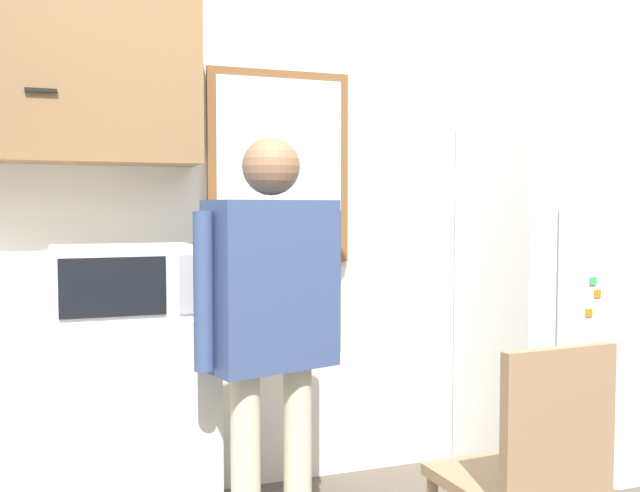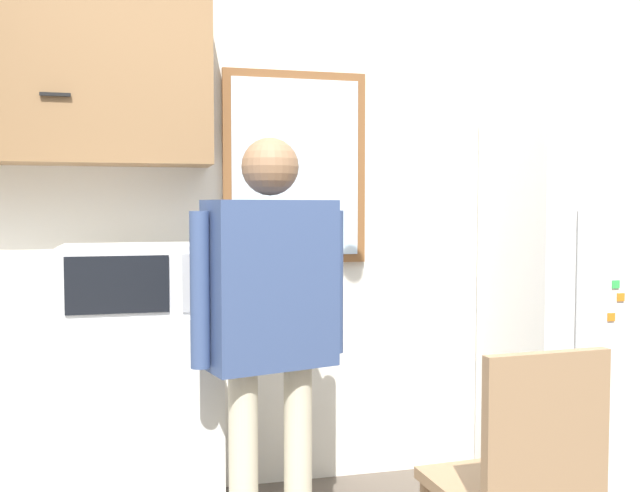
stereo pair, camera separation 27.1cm
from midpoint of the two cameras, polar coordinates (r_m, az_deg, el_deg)
The scene contains 6 objects.
back_wall at distance 3.46m, azimuth -3.03°, elevation 2.88°, with size 6.00×0.06×2.70m.
microwave at distance 2.96m, azimuth -12.35°, elevation -2.64°, with size 0.55×0.39×0.28m.
person at distance 2.69m, azimuth -1.10°, elevation -4.86°, with size 0.61×0.33×1.63m.
refrigerator at distance 3.77m, azimuth 21.40°, elevation -4.15°, with size 0.69×0.68×1.80m.
chair at distance 2.46m, azimuth 19.10°, elevation -17.10°, with size 0.48×0.48×0.94m.
window at distance 3.47m, azimuth 0.24°, elevation 6.29°, with size 0.70×0.05×0.93m.
Camera 2 is at (-0.54, -1.67, 1.37)m, focal length 40.00 mm.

